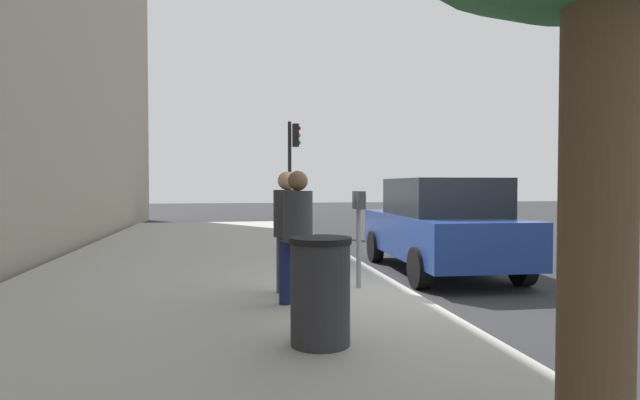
% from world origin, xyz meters
% --- Properties ---
extents(ground_plane, '(80.00, 80.00, 0.00)m').
position_xyz_m(ground_plane, '(0.00, 0.00, 0.00)').
color(ground_plane, '#2B2B2D').
rests_on(ground_plane, ground).
extents(sidewalk_slab, '(28.00, 6.00, 0.15)m').
position_xyz_m(sidewalk_slab, '(0.00, 3.00, 0.07)').
color(sidewalk_slab, '#A8A59E').
rests_on(sidewalk_slab, ground_plane).
extents(parking_meter, '(0.36, 0.12, 1.41)m').
position_xyz_m(parking_meter, '(0.10, 0.70, 1.17)').
color(parking_meter, gray).
rests_on(parking_meter, sidewalk_slab).
extents(pedestrian_at_meter, '(0.50, 0.37, 1.68)m').
position_xyz_m(pedestrian_at_meter, '(-0.21, 1.79, 1.13)').
color(pedestrian_at_meter, '#47474C').
rests_on(pedestrian_at_meter, sidewalk_slab).
extents(pedestrian_bystander, '(0.36, 0.45, 1.68)m').
position_xyz_m(pedestrian_bystander, '(-0.84, 1.72, 1.12)').
color(pedestrian_bystander, '#191E4C').
rests_on(pedestrian_bystander, sidewalk_slab).
extents(parked_sedan_near, '(4.47, 2.11, 1.77)m').
position_xyz_m(parked_sedan_near, '(1.91, -1.35, 0.89)').
color(parked_sedan_near, navy).
rests_on(parked_sedan_near, ground_plane).
extents(traffic_signal, '(0.24, 0.44, 3.60)m').
position_xyz_m(traffic_signal, '(9.82, 0.43, 2.58)').
color(traffic_signal, black).
rests_on(traffic_signal, sidewalk_slab).
extents(trash_bin, '(0.59, 0.59, 1.01)m').
position_xyz_m(trash_bin, '(-2.41, 1.73, 0.66)').
color(trash_bin, '#2D2D33').
rests_on(trash_bin, sidewalk_slab).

